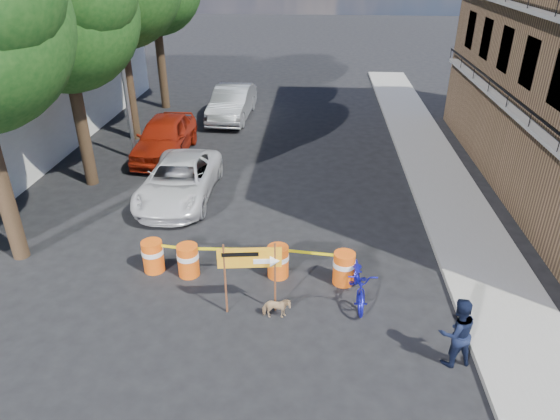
% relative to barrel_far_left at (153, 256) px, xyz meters
% --- Properties ---
extents(ground, '(120.00, 120.00, 0.00)m').
position_rel_barrel_far_left_xyz_m(ground, '(2.80, -1.60, -0.47)').
color(ground, black).
rests_on(ground, ground).
extents(sidewalk_east, '(2.40, 40.00, 0.15)m').
position_rel_barrel_far_left_xyz_m(sidewalk_east, '(9.00, 4.40, -0.40)').
color(sidewalk_east, gray).
rests_on(sidewalk_east, ground).
extents(tree_mid_a, '(5.25, 5.00, 8.68)m').
position_rel_barrel_far_left_xyz_m(tree_mid_a, '(-3.94, 5.40, 5.53)').
color(tree_mid_a, '#332316').
rests_on(tree_mid_a, ground).
extents(streetlamp, '(1.25, 0.18, 8.00)m').
position_rel_barrel_far_left_xyz_m(streetlamp, '(-3.14, 7.90, 3.90)').
color(streetlamp, gray).
rests_on(streetlamp, ground).
extents(barrel_far_left, '(0.58, 0.58, 0.90)m').
position_rel_barrel_far_left_xyz_m(barrel_far_left, '(0.00, 0.00, 0.00)').
color(barrel_far_left, '#E35D0D').
rests_on(barrel_far_left, ground).
extents(barrel_mid_left, '(0.58, 0.58, 0.90)m').
position_rel_barrel_far_left_xyz_m(barrel_mid_left, '(0.99, -0.13, 0.00)').
color(barrel_mid_left, '#E35D0D').
rests_on(barrel_mid_left, ground).
extents(barrel_mid_right, '(0.58, 0.58, 0.90)m').
position_rel_barrel_far_left_xyz_m(barrel_mid_right, '(3.38, -0.01, 0.00)').
color(barrel_mid_right, '#E35D0D').
rests_on(barrel_mid_right, ground).
extents(barrel_far_right, '(0.58, 0.58, 0.90)m').
position_rel_barrel_far_left_xyz_m(barrel_far_right, '(5.11, -0.19, 0.00)').
color(barrel_far_right, '#E35D0D').
rests_on(barrel_far_right, ground).
extents(detour_sign, '(1.48, 0.31, 1.91)m').
position_rel_barrel_far_left_xyz_m(detour_sign, '(3.04, -1.51, 0.93)').
color(detour_sign, '#592D19').
rests_on(detour_sign, ground).
extents(pedestrian, '(0.92, 0.80, 1.62)m').
position_rel_barrel_far_left_xyz_m(pedestrian, '(7.30, -2.88, 0.34)').
color(pedestrian, black).
rests_on(pedestrian, ground).
extents(bicycle, '(0.72, 1.06, 1.98)m').
position_rel_barrel_far_left_xyz_m(bicycle, '(5.46, -0.83, 0.52)').
color(bicycle, '#1617B7').
rests_on(bicycle, ground).
extents(dog, '(0.70, 0.36, 0.57)m').
position_rel_barrel_far_left_xyz_m(dog, '(3.48, -1.73, -0.19)').
color(dog, tan).
rests_on(dog, ground).
extents(suv_white, '(2.31, 4.97, 1.38)m').
position_rel_barrel_far_left_xyz_m(suv_white, '(-0.38, 4.40, 0.22)').
color(suv_white, silver).
rests_on(suv_white, ground).
extents(sedan_red, '(2.02, 4.90, 1.66)m').
position_rel_barrel_far_left_xyz_m(sedan_red, '(-2.00, 8.37, 0.36)').
color(sedan_red, '#A4210D').
rests_on(sedan_red, ground).
extents(sedan_silver, '(1.97, 5.06, 1.64)m').
position_rel_barrel_far_left_xyz_m(sedan_silver, '(-0.00, 13.67, 0.35)').
color(sedan_silver, '#A7AAAE').
rests_on(sedan_silver, ground).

